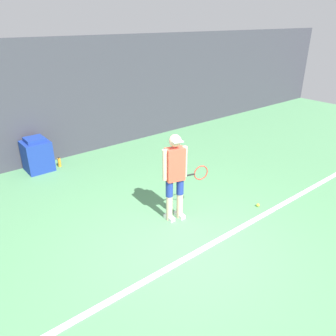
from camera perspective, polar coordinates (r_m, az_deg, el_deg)
ground_plane at (r=5.79m, az=2.90°, el=-13.33°), size 24.00×24.00×0.00m
back_wall at (r=9.21m, az=-18.67°, el=10.97°), size 24.00×0.10×3.15m
court_baseline at (r=5.63m, az=4.76°, el=-14.56°), size 21.60×0.10×0.01m
tennis_player at (r=6.00m, az=1.29°, el=-1.04°), size 0.91×0.34×1.72m
tennis_ball at (r=7.07m, az=15.39°, el=-6.24°), size 0.07×0.07×0.07m
covered_chair at (r=8.90m, az=-21.83°, el=2.12°), size 0.63×0.64×0.87m
water_bottle at (r=9.02m, az=-18.40°, el=0.95°), size 0.08×0.08×0.26m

